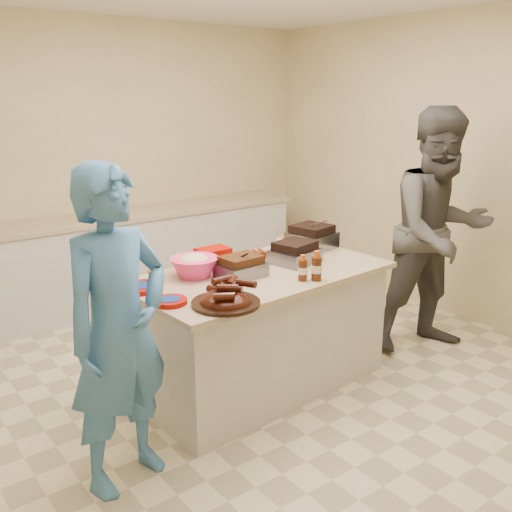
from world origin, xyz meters
TOP-DOWN VIEW (x-y plane):
  - room at (0.00, 0.00)m, footprint 4.50×5.00m
  - back_counter at (0.00, 2.20)m, footprint 3.60×0.64m
  - island at (-0.02, 0.07)m, footprint 1.83×1.04m
  - rib_platter at (-0.56, -0.30)m, footprint 0.52×0.52m
  - pulled_pork_tray at (-0.19, 0.06)m, footprint 0.31×0.24m
  - brisket_tray at (0.31, 0.10)m, footprint 0.37×0.33m
  - roasting_pan at (0.68, 0.32)m, footprint 0.36×0.36m
  - coleslaw_bowl at (-0.43, 0.25)m, footprint 0.34×0.34m
  - sausage_plate at (0.13, 0.36)m, footprint 0.29×0.29m
  - mac_cheese_dish at (0.67, 0.48)m, footprint 0.33×0.27m
  - bbq_bottle_a at (0.08, -0.24)m, footprint 0.06×0.06m
  - bbq_bottle_b at (0.16, -0.29)m, footprint 0.07×0.07m
  - mustard_bottle at (-0.09, 0.25)m, footprint 0.05×0.05m
  - sauce_bowl at (-0.10, 0.32)m, footprint 0.13×0.05m
  - plate_stack_large at (-0.82, 0.22)m, footprint 0.26×0.26m
  - plate_stack_small at (-0.80, -0.10)m, footprint 0.21×0.21m
  - plastic_cup at (-0.70, 0.27)m, footprint 0.10×0.10m
  - basket_stack at (-0.17, 0.43)m, footprint 0.22×0.17m
  - guest_blue at (-1.21, -0.31)m, footprint 1.05×1.80m
  - guest_gray at (1.48, -0.26)m, footprint 1.48×2.11m

SIDE VIEW (x-z plane):
  - room at x=0.00m, z-range -1.35..1.35m
  - island at x=-0.02m, z-range -0.42..0.42m
  - guest_blue at x=-1.21m, z-range -0.20..0.20m
  - guest_gray at x=1.48m, z-range -0.36..0.36m
  - back_counter at x=0.00m, z-range 0.00..0.90m
  - rib_platter at x=-0.56m, z-range 0.76..0.92m
  - pulled_pork_tray at x=-0.19m, z-range 0.79..0.89m
  - brisket_tray at x=0.31m, z-range 0.79..0.89m
  - roasting_pan at x=0.68m, z-range 0.78..0.90m
  - coleslaw_bowl at x=-0.43m, z-range 0.73..0.95m
  - sausage_plate at x=0.13m, z-range 0.82..0.86m
  - mac_cheese_dish at x=0.67m, z-range 0.80..0.88m
  - bbq_bottle_a at x=0.08m, z-range 0.75..0.93m
  - bbq_bottle_b at x=0.16m, z-range 0.74..0.94m
  - mustard_bottle at x=-0.09m, z-range 0.78..0.90m
  - sauce_bowl at x=-0.10m, z-range 0.78..0.90m
  - plate_stack_large at x=-0.82m, z-range 0.83..0.86m
  - plate_stack_small at x=-0.80m, z-range 0.83..0.85m
  - plastic_cup at x=-0.70m, z-range 0.79..0.89m
  - basket_stack at x=-0.17m, z-range 0.78..0.90m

